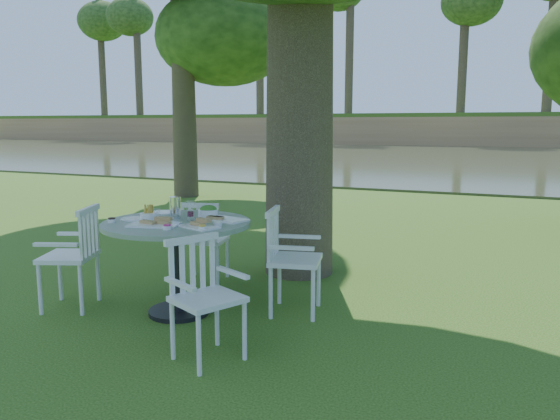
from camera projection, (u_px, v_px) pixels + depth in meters
The scene contains 9 objects.
ground at pixel (272, 294), 5.60m from camera, with size 140.00×140.00×0.00m, color #20440E.
table at pixel (177, 241), 4.94m from camera, with size 1.33×1.33×0.86m.
chair_ne at pixel (285, 252), 5.01m from camera, with size 0.55×0.58×0.96m.
chair_nw at pixel (202, 236), 5.94m from camera, with size 0.53×0.51×0.90m.
chair_sw at pixel (78, 249), 5.12m from camera, with size 0.60×0.62×0.96m.
chair_se at pixel (201, 288), 4.05m from camera, with size 0.58×0.59×0.90m.
tableware at pixel (180, 216), 4.98m from camera, with size 1.14×0.89×0.20m.
river at pixel (470, 159), 26.37m from camera, with size 100.00×28.00×0.12m, color #383D24.
far_bank at pixel (500, 50), 41.49m from camera, with size 100.00×18.00×15.20m.
Camera 1 is at (2.25, -4.90, 1.74)m, focal length 35.00 mm.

